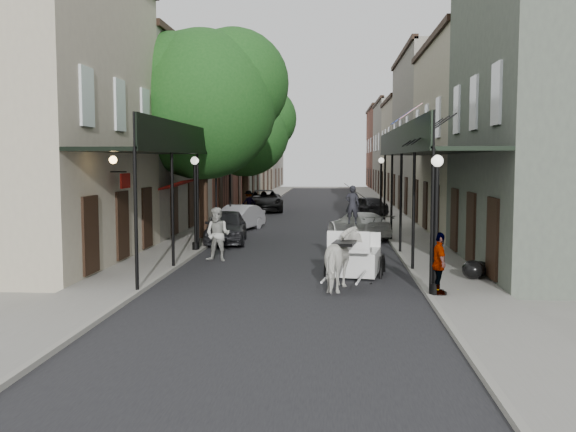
% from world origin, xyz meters
% --- Properties ---
extents(ground, '(140.00, 140.00, 0.00)m').
position_xyz_m(ground, '(0.00, 0.00, 0.00)').
color(ground, gray).
rests_on(ground, ground).
extents(road, '(8.00, 90.00, 0.01)m').
position_xyz_m(road, '(0.00, 20.00, 0.01)').
color(road, black).
rests_on(road, ground).
extents(sidewalk_left, '(2.20, 90.00, 0.12)m').
position_xyz_m(sidewalk_left, '(-5.00, 20.00, 0.06)').
color(sidewalk_left, gray).
rests_on(sidewalk_left, ground).
extents(sidewalk_right, '(2.20, 90.00, 0.12)m').
position_xyz_m(sidewalk_right, '(5.00, 20.00, 0.06)').
color(sidewalk_right, gray).
rests_on(sidewalk_right, ground).
extents(building_row_left, '(5.00, 80.00, 10.50)m').
position_xyz_m(building_row_left, '(-8.60, 30.00, 5.25)').
color(building_row_left, '#AFA68C').
rests_on(building_row_left, ground).
extents(building_row_right, '(5.00, 80.00, 10.50)m').
position_xyz_m(building_row_right, '(8.60, 30.00, 5.25)').
color(building_row_right, gray).
rests_on(building_row_right, ground).
extents(gallery_left, '(2.20, 18.05, 4.88)m').
position_xyz_m(gallery_left, '(-4.79, 6.98, 4.05)').
color(gallery_left, black).
rests_on(gallery_left, sidewalk_left).
extents(gallery_right, '(2.20, 18.05, 4.88)m').
position_xyz_m(gallery_right, '(4.79, 6.98, 4.05)').
color(gallery_right, black).
rests_on(gallery_right, sidewalk_right).
extents(tree_near, '(7.31, 6.80, 9.63)m').
position_xyz_m(tree_near, '(-4.20, 10.18, 6.49)').
color(tree_near, '#382619').
rests_on(tree_near, sidewalk_left).
extents(tree_far, '(6.45, 6.00, 8.61)m').
position_xyz_m(tree_far, '(-4.25, 24.18, 5.84)').
color(tree_far, '#382619').
rests_on(tree_far, sidewalk_left).
extents(lamppost_right_near, '(0.32, 0.32, 3.71)m').
position_xyz_m(lamppost_right_near, '(4.10, -2.00, 2.05)').
color(lamppost_right_near, black).
rests_on(lamppost_right_near, sidewalk_right).
extents(lamppost_left, '(0.32, 0.32, 3.71)m').
position_xyz_m(lamppost_left, '(-4.10, 6.00, 2.05)').
color(lamppost_left, black).
rests_on(lamppost_left, sidewalk_left).
extents(lamppost_right_far, '(0.32, 0.32, 3.71)m').
position_xyz_m(lamppost_right_far, '(4.10, 18.00, 2.05)').
color(lamppost_right_far, black).
rests_on(lamppost_right_far, sidewalk_right).
extents(horse, '(1.28, 2.21, 1.76)m').
position_xyz_m(horse, '(1.69, -1.00, 0.88)').
color(horse, silver).
rests_on(horse, ground).
extents(carriage, '(2.05, 2.80, 2.95)m').
position_xyz_m(carriage, '(2.13, 1.71, 1.14)').
color(carriage, black).
rests_on(carriage, ground).
extents(pedestrian_walking, '(1.11, 0.96, 1.97)m').
position_xyz_m(pedestrian_walking, '(-2.82, 3.92, 0.99)').
color(pedestrian_walking, '#A7A89E').
rests_on(pedestrian_walking, ground).
extents(pedestrian_sidewalk_left, '(1.17, 1.01, 1.58)m').
position_xyz_m(pedestrian_sidewalk_left, '(-4.20, 22.77, 0.91)').
color(pedestrian_sidewalk_left, gray).
rests_on(pedestrian_sidewalk_left, sidewalk_left).
extents(pedestrian_sidewalk_right, '(0.51, 1.01, 1.67)m').
position_xyz_m(pedestrian_sidewalk_right, '(4.20, -2.00, 0.95)').
color(pedestrian_sidewalk_right, gray).
rests_on(pedestrian_sidewalk_right, sidewalk_right).
extents(car_left_near, '(2.20, 4.54, 1.49)m').
position_xyz_m(car_left_near, '(-3.39, 9.00, 0.75)').
color(car_left_near, black).
rests_on(car_left_near, ground).
extents(car_left_mid, '(2.56, 4.29, 1.34)m').
position_xyz_m(car_left_mid, '(-3.60, 14.00, 0.67)').
color(car_left_mid, '#AAAAAF').
rests_on(car_left_mid, ground).
extents(car_left_far, '(3.24, 5.85, 1.55)m').
position_xyz_m(car_left_far, '(-3.60, 26.55, 0.77)').
color(car_left_far, black).
rests_on(car_left_far, ground).
extents(car_right_near, '(3.32, 4.64, 1.25)m').
position_xyz_m(car_right_near, '(2.60, 11.34, 0.62)').
color(car_right_near, silver).
rests_on(car_right_near, ground).
extents(car_right_far, '(2.90, 4.27, 1.35)m').
position_xyz_m(car_right_far, '(3.60, 23.42, 0.68)').
color(car_right_far, black).
rests_on(car_right_far, ground).
extents(trash_bags, '(0.93, 1.08, 0.57)m').
position_xyz_m(trash_bags, '(5.72, 0.51, 0.39)').
color(trash_bags, black).
rests_on(trash_bags, sidewalk_right).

